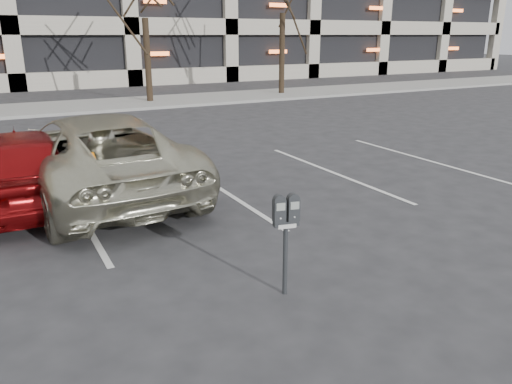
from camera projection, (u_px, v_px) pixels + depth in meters
The scene contains 6 objects.
ground at pixel (199, 241), 7.63m from camera, with size 140.00×140.00×0.00m, color #28282B.
sidewalk at pixel (58, 108), 21.08m from camera, with size 80.00×4.00×0.12m, color gray.
stall_lines at pixel (78, 211), 8.94m from camera, with size 16.90×5.20×0.00m.
parking_meter at pixel (286, 220), 5.82m from camera, with size 0.34×0.19×1.25m.
suv_silver at pixel (96, 155), 9.60m from camera, with size 3.06×5.96×1.62m.
car_red at pixel (19, 166), 9.14m from camera, with size 1.72×4.28×1.46m, color maroon.
Camera 1 is at (-2.54, -6.63, 3.03)m, focal length 35.00 mm.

